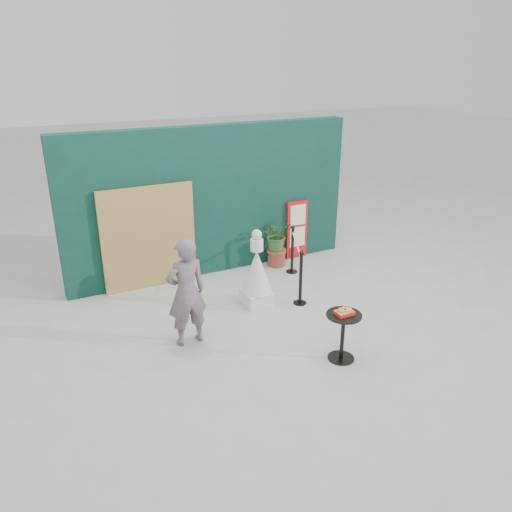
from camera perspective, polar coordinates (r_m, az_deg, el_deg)
name	(u,v)px	position (r m, az deg, el deg)	size (l,w,h in m)	color
ground	(290,339)	(8.12, 3.88, -9.40)	(60.00, 60.00, 0.00)	#ADAAA5
back_wall	(212,201)	(10.14, -5.02, 6.29)	(6.00, 0.30, 3.00)	#0A2F28
bamboo_fence	(149,238)	(9.69, -12.13, 2.02)	(1.80, 0.08, 2.00)	tan
woman	(186,292)	(7.68, -7.97, -4.14)	(0.64, 0.42, 1.74)	slate
menu_board	(297,230)	(11.05, 4.69, 3.00)	(0.50, 0.07, 1.30)	red
statue	(257,275)	(8.90, 0.08, -2.16)	(0.56, 0.56, 1.43)	silver
cafe_table	(343,329)	(7.47, 9.91, -8.27)	(0.52, 0.52, 0.75)	black
food_basket	(344,312)	(7.34, 10.06, -6.30)	(0.26, 0.19, 0.11)	red
planter	(277,239)	(10.59, 2.38, 1.98)	(0.62, 0.54, 1.05)	brown
stanchion_barrier	(296,263)	(9.65, 4.62, -0.85)	(0.84, 1.54, 1.03)	black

